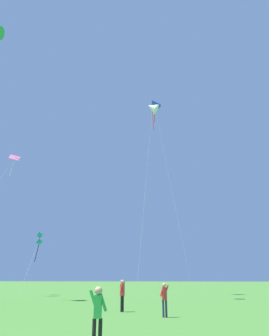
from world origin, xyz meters
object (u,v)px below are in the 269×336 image
at_px(kite_teal_box, 39,239).
at_px(person_foreground_watcher, 98,311).
at_px(kite_pink_low, 11,164).
at_px(person_far_back, 122,292).
at_px(kite_blue_delta, 154,104).
at_px(person_with_spool, 164,296).
at_px(kite_white_distant, 152,108).

height_order(kite_teal_box, person_foreground_watcher, kite_teal_box).
height_order(kite_pink_low, person_far_back, kite_pink_low).
xyz_separation_m(kite_pink_low, person_far_back, (15.58, -13.95, -13.39)).
height_order(person_far_back, person_foreground_watcher, person_far_back).
bearing_deg(person_far_back, kite_blue_delta, 86.84).
bearing_deg(person_with_spool, kite_white_distant, 95.00).
height_order(kite_white_distant, person_foreground_watcher, kite_white_distant).
relative_size(person_with_spool, person_far_back, 0.92).
xyz_separation_m(kite_white_distant, person_with_spool, (1.20, -13.76, -18.37)).
relative_size(kite_blue_delta, person_far_back, 15.04).
distance_m(kite_blue_delta, person_far_back, 30.43).
bearing_deg(kite_teal_box, kite_white_distant, -24.54).
height_order(kite_teal_box, person_far_back, kite_teal_box).
bearing_deg(kite_white_distant, kite_pink_low, 171.38).
distance_m(kite_pink_low, person_far_back, 24.83).
bearing_deg(kite_pink_low, kite_teal_box, 55.42).
relative_size(kite_blue_delta, person_foreground_watcher, 16.31).
distance_m(kite_white_distant, person_foreground_watcher, 28.29).
distance_m(kite_teal_box, person_far_back, 22.61).
relative_size(kite_blue_delta, kite_white_distant, 1.27).
bearing_deg(person_with_spool, kite_pink_low, 137.87).
bearing_deg(person_far_back, kite_teal_box, 125.83).
relative_size(kite_pink_low, person_far_back, 9.40).
relative_size(kite_white_distant, kite_teal_box, 2.87).
xyz_separation_m(person_far_back, person_foreground_watcher, (0.95, -10.13, -0.08)).
bearing_deg(kite_teal_box, person_with_spool, -52.80).
relative_size(kite_blue_delta, kite_pink_low, 1.60).
bearing_deg(person_far_back, kite_white_distant, 83.72).
distance_m(kite_blue_delta, person_with_spool, 32.07).
distance_m(person_with_spool, person_far_back, 3.41).
bearing_deg(kite_white_distant, kite_teal_box, 155.46).
bearing_deg(kite_blue_delta, kite_white_distant, -88.67).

